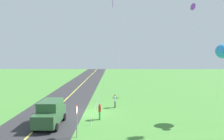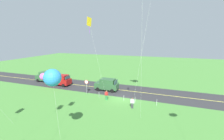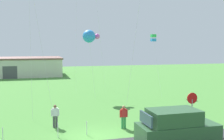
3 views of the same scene
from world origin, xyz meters
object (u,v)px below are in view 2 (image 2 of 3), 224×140
(car_parked_east_far, at_px, (46,77))
(person_adult_companion, at_px, (132,103))
(person_adult_near, at_px, (106,95))
(kite_cyan_top, at_px, (52,78))
(car_parked_east_near, at_px, (61,80))
(car_suv_foreground, at_px, (107,84))
(stop_sign, at_px, (87,84))
(kite_red_low, at_px, (90,24))

(car_parked_east_far, bearing_deg, person_adult_companion, 162.53)
(person_adult_near, bearing_deg, kite_cyan_top, -8.50)
(car_parked_east_far, height_order, car_parked_east_near, same)
(car_suv_foreground, bearing_deg, kite_cyan_top, 96.05)
(car_suv_foreground, distance_m, stop_sign, 4.06)
(car_parked_east_far, xyz_separation_m, stop_sign, (-12.60, 3.77, 0.65))
(car_parked_east_near, xyz_separation_m, stop_sign, (-7.62, 2.59, 0.65))
(person_adult_companion, xyz_separation_m, kite_red_low, (6.51, -0.25, 10.92))
(stop_sign, relative_size, person_adult_companion, 1.60)
(car_suv_foreground, relative_size, person_adult_companion, 2.75)
(stop_sign, height_order, kite_red_low, kite_red_low)
(car_parked_east_near, height_order, person_adult_near, car_parked_east_near)
(car_suv_foreground, xyz_separation_m, car_parked_east_near, (10.37, 0.33, 0.00))
(kite_red_low, bearing_deg, stop_sign, -48.82)
(car_parked_east_far, relative_size, person_adult_near, 2.75)
(car_parked_east_near, bearing_deg, person_adult_near, 161.25)
(stop_sign, distance_m, person_adult_near, 4.72)
(car_suv_foreground, distance_m, person_adult_near, 4.70)
(stop_sign, relative_size, person_adult_near, 1.60)
(car_parked_east_near, distance_m, kite_cyan_top, 20.81)
(car_suv_foreground, bearing_deg, person_adult_companion, 136.19)
(kite_red_low, height_order, kite_cyan_top, kite_red_low)
(car_parked_east_far, bearing_deg, car_suv_foreground, 176.82)
(stop_sign, height_order, person_adult_near, stop_sign)
(person_adult_near, bearing_deg, car_parked_east_far, -116.17)
(car_parked_east_near, relative_size, kite_red_low, 0.35)
(person_adult_companion, distance_m, kite_cyan_top, 12.74)
(car_parked_east_near, height_order, person_adult_companion, car_parked_east_near)
(car_suv_foreground, relative_size, kite_red_low, 0.35)
(car_suv_foreground, bearing_deg, stop_sign, 46.67)
(car_parked_east_near, bearing_deg, car_suv_foreground, -178.20)
(car_parked_east_near, bearing_deg, kite_cyan_top, 127.13)
(car_parked_east_far, bearing_deg, person_adult_near, 162.81)
(stop_sign, distance_m, kite_red_low, 10.63)
(car_parked_east_far, distance_m, person_adult_companion, 22.57)
(stop_sign, distance_m, kite_cyan_top, 14.96)
(car_suv_foreground, bearing_deg, person_adult_near, 110.32)
(stop_sign, xyz_separation_m, person_adult_companion, (-8.92, 3.00, -0.94))
(person_adult_companion, height_order, kite_cyan_top, kite_cyan_top)
(car_suv_foreground, xyz_separation_m, kite_red_low, (0.34, 5.67, 10.63))
(person_adult_companion, xyz_separation_m, kite_cyan_top, (4.44, 10.39, 5.88))
(car_parked_east_near, distance_m, person_adult_near, 12.68)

